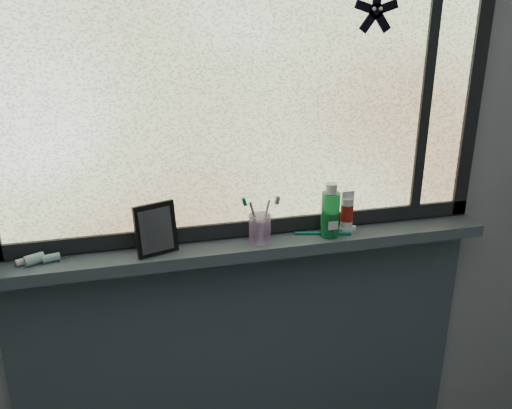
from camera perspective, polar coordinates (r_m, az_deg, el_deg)
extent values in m
cube|color=#9EA3A8|center=(1.83, -1.13, 3.80)|extent=(3.00, 0.01, 2.50)
cube|color=#44515B|center=(1.85, -0.56, -4.27)|extent=(1.62, 0.14, 0.04)
cube|color=#44515B|center=(2.17, -0.88, -15.81)|extent=(1.62, 0.02, 0.98)
cube|color=silver|center=(1.74, -1.03, 12.38)|extent=(1.50, 0.01, 1.00)
cube|color=black|center=(1.88, -0.90, -2.27)|extent=(1.60, 0.03, 0.05)
cube|color=black|center=(2.05, 21.15, 12.39)|extent=(0.05, 0.03, 1.10)
cube|color=black|center=(1.96, 16.81, 12.52)|extent=(0.03, 0.03, 1.00)
cube|color=black|center=(1.76, -9.99, -2.44)|extent=(0.14, 0.10, 0.16)
cylinder|color=#D8B0EA|center=(1.83, 0.39, -2.39)|extent=(0.07, 0.07, 0.09)
cylinder|color=green|center=(1.86, 7.45, -0.57)|extent=(0.07, 0.07, 0.15)
cylinder|color=silver|center=(1.91, 9.08, -0.60)|extent=(0.05, 0.05, 0.10)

